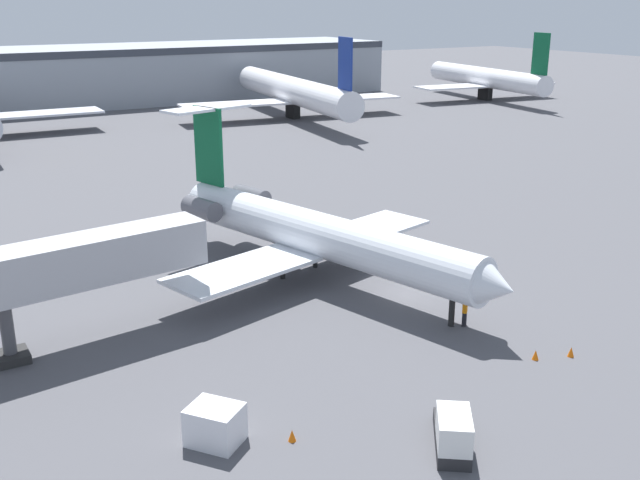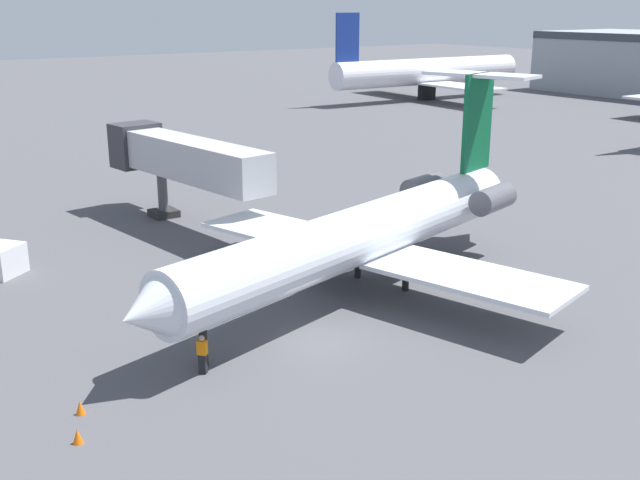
{
  "view_description": "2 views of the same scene",
  "coord_description": "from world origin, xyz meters",
  "px_view_note": "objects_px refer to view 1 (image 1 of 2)",
  "views": [
    {
      "loc": [
        -27.58,
        -35.45,
        18.35
      ],
      "look_at": [
        -2.03,
        6.84,
        2.29
      ],
      "focal_mm": 41.58,
      "sensor_mm": 36.0,
      "label": 1
    },
    {
      "loc": [
        26.61,
        -18.28,
        14.6
      ],
      "look_at": [
        -5.26,
        4.43,
        2.57
      ],
      "focal_mm": 43.02,
      "sensor_mm": 36.0,
      "label": 2
    }
  ],
  "objects_px": {
    "jet_bridge": "(46,270)",
    "regional_jet": "(311,231)",
    "traffic_cone_mid": "(536,355)",
    "ground_crew_marshaller": "(465,312)",
    "parked_airliner_east_mid": "(487,78)",
    "cargo_container_uld": "(215,425)",
    "traffic_cone_near": "(292,435)",
    "traffic_cone_far": "(571,352)",
    "parked_airliner_centre": "(293,91)",
    "baggage_tug_lead": "(453,433)"
  },
  "relations": [
    {
      "from": "jet_bridge",
      "to": "ground_crew_marshaller",
      "type": "height_order",
      "value": "jet_bridge"
    },
    {
      "from": "cargo_container_uld",
      "to": "parked_airliner_east_mid",
      "type": "relative_size",
      "value": 0.08
    },
    {
      "from": "cargo_container_uld",
      "to": "traffic_cone_mid",
      "type": "distance_m",
      "value": 17.87
    },
    {
      "from": "ground_crew_marshaller",
      "to": "jet_bridge",
      "type": "bearing_deg",
      "value": 156.5
    },
    {
      "from": "jet_bridge",
      "to": "regional_jet",
      "type": "bearing_deg",
      "value": 7.5
    },
    {
      "from": "regional_jet",
      "to": "parked_airliner_east_mid",
      "type": "height_order",
      "value": "parked_airliner_east_mid"
    },
    {
      "from": "cargo_container_uld",
      "to": "parked_airliner_east_mid",
      "type": "height_order",
      "value": "parked_airliner_east_mid"
    },
    {
      "from": "baggage_tug_lead",
      "to": "parked_airliner_east_mid",
      "type": "distance_m",
      "value": 119.22
    },
    {
      "from": "jet_bridge",
      "to": "cargo_container_uld",
      "type": "bearing_deg",
      "value": -72.99
    },
    {
      "from": "jet_bridge",
      "to": "traffic_cone_near",
      "type": "height_order",
      "value": "jet_bridge"
    },
    {
      "from": "regional_jet",
      "to": "parked_airliner_east_mid",
      "type": "bearing_deg",
      "value": 40.12
    },
    {
      "from": "cargo_container_uld",
      "to": "traffic_cone_near",
      "type": "height_order",
      "value": "cargo_container_uld"
    },
    {
      "from": "regional_jet",
      "to": "traffic_cone_far",
      "type": "bearing_deg",
      "value": -71.64
    },
    {
      "from": "cargo_container_uld",
      "to": "parked_airliner_centre",
      "type": "height_order",
      "value": "parked_airliner_centre"
    },
    {
      "from": "parked_airliner_centre",
      "to": "traffic_cone_mid",
      "type": "bearing_deg",
      "value": -110.52
    },
    {
      "from": "traffic_cone_far",
      "to": "traffic_cone_near",
      "type": "bearing_deg",
      "value": 177.47
    },
    {
      "from": "baggage_tug_lead",
      "to": "traffic_cone_near",
      "type": "height_order",
      "value": "baggage_tug_lead"
    },
    {
      "from": "jet_bridge",
      "to": "cargo_container_uld",
      "type": "distance_m",
      "value": 14.03
    },
    {
      "from": "regional_jet",
      "to": "ground_crew_marshaller",
      "type": "xyz_separation_m",
      "value": [
        3.61,
        -11.64,
        -2.47
      ]
    },
    {
      "from": "traffic_cone_mid",
      "to": "parked_airliner_centre",
      "type": "distance_m",
      "value": 86.28
    },
    {
      "from": "traffic_cone_mid",
      "to": "parked_airliner_east_mid",
      "type": "bearing_deg",
      "value": 48.22
    },
    {
      "from": "ground_crew_marshaller",
      "to": "parked_airliner_east_mid",
      "type": "height_order",
      "value": "parked_airliner_east_mid"
    },
    {
      "from": "traffic_cone_mid",
      "to": "traffic_cone_far",
      "type": "height_order",
      "value": "same"
    },
    {
      "from": "traffic_cone_near",
      "to": "parked_airliner_centre",
      "type": "distance_m",
      "value": 92.55
    },
    {
      "from": "ground_crew_marshaller",
      "to": "cargo_container_uld",
      "type": "bearing_deg",
      "value": -168.3
    },
    {
      "from": "traffic_cone_mid",
      "to": "jet_bridge",
      "type": "bearing_deg",
      "value": 146.17
    },
    {
      "from": "ground_crew_marshaller",
      "to": "parked_airliner_centre",
      "type": "distance_m",
      "value": 81.47
    },
    {
      "from": "regional_jet",
      "to": "jet_bridge",
      "type": "relative_size",
      "value": 1.82
    },
    {
      "from": "ground_crew_marshaller",
      "to": "traffic_cone_near",
      "type": "distance_m",
      "value": 15.49
    },
    {
      "from": "ground_crew_marshaller",
      "to": "traffic_cone_mid",
      "type": "relative_size",
      "value": 3.07
    },
    {
      "from": "regional_jet",
      "to": "ground_crew_marshaller",
      "type": "distance_m",
      "value": 12.44
    },
    {
      "from": "cargo_container_uld",
      "to": "traffic_cone_far",
      "type": "relative_size",
      "value": 5.23
    },
    {
      "from": "baggage_tug_lead",
      "to": "traffic_cone_near",
      "type": "bearing_deg",
      "value": 143.11
    },
    {
      "from": "regional_jet",
      "to": "traffic_cone_near",
      "type": "height_order",
      "value": "regional_jet"
    },
    {
      "from": "jet_bridge",
      "to": "traffic_cone_far",
      "type": "height_order",
      "value": "jet_bridge"
    },
    {
      "from": "traffic_cone_far",
      "to": "parked_airliner_centre",
      "type": "distance_m",
      "value": 86.33
    },
    {
      "from": "traffic_cone_far",
      "to": "cargo_container_uld",
      "type": "bearing_deg",
      "value": 173.07
    },
    {
      "from": "ground_crew_marshaller",
      "to": "baggage_tug_lead",
      "type": "distance_m",
      "value": 13.04
    },
    {
      "from": "traffic_cone_mid",
      "to": "ground_crew_marshaller",
      "type": "bearing_deg",
      "value": 93.75
    },
    {
      "from": "regional_jet",
      "to": "baggage_tug_lead",
      "type": "bearing_deg",
      "value": -104.46
    },
    {
      "from": "traffic_cone_near",
      "to": "parked_airliner_east_mid",
      "type": "xyz_separation_m",
      "value": [
        88.03,
        81.85,
        3.85
      ]
    },
    {
      "from": "cargo_container_uld",
      "to": "parked_airliner_east_mid",
      "type": "xyz_separation_m",
      "value": [
        90.91,
        80.2,
        3.27
      ]
    },
    {
      "from": "baggage_tug_lead",
      "to": "cargo_container_uld",
      "type": "xyz_separation_m",
      "value": [
        -8.4,
        5.79,
        0.02
      ]
    },
    {
      "from": "cargo_container_uld",
      "to": "jet_bridge",
      "type": "bearing_deg",
      "value": 107.01
    },
    {
      "from": "ground_crew_marshaller",
      "to": "cargo_container_uld",
      "type": "distance_m",
      "value": 17.81
    },
    {
      "from": "ground_crew_marshaller",
      "to": "cargo_container_uld",
      "type": "height_order",
      "value": "cargo_container_uld"
    },
    {
      "from": "traffic_cone_far",
      "to": "regional_jet",
      "type": "bearing_deg",
      "value": 108.36
    },
    {
      "from": "traffic_cone_far",
      "to": "parked_airliner_centre",
      "type": "relative_size",
      "value": 0.01
    },
    {
      "from": "ground_crew_marshaller",
      "to": "traffic_cone_mid",
      "type": "xyz_separation_m",
      "value": [
        0.34,
        -5.27,
        -0.58
      ]
    },
    {
      "from": "ground_crew_marshaller",
      "to": "parked_airliner_east_mid",
      "type": "xyz_separation_m",
      "value": [
        73.47,
        76.58,
        3.27
      ]
    }
  ]
}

